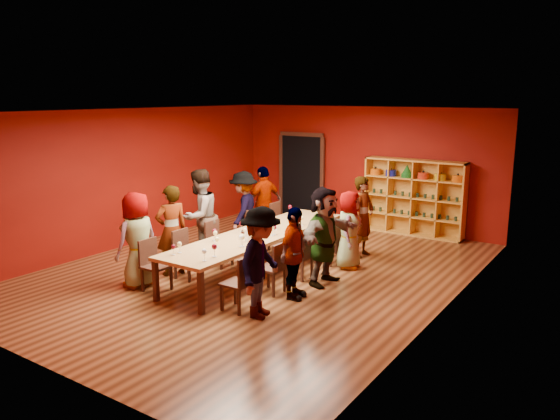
{
  "coord_description": "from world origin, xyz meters",
  "views": [
    {
      "loc": [
        5.88,
        -7.99,
        3.31
      ],
      "look_at": [
        0.22,
        0.37,
        1.15
      ],
      "focal_mm": 35.0,
      "sensor_mm": 36.0,
      "label": 1
    }
  ],
  "objects_px": {
    "person_right_1": "(294,253)",
    "chair_person_right_3": "(331,240)",
    "chair_person_left_0": "(153,262)",
    "person_right_2": "(324,236)",
    "shelving_unit": "(414,194)",
    "person_right_0": "(261,263)",
    "chair_person_right_2": "(303,252)",
    "spittoon_bowl": "(249,233)",
    "chair_person_left_1": "(185,251)",
    "person_left_1": "(172,230)",
    "chair_person_right_1": "(275,265)",
    "person_left_4": "(264,203)",
    "chair_person_right_4": "(351,231)",
    "person_right_4": "(363,217)",
    "wine_bottle": "(319,210)",
    "chair_person_left_2": "(216,241)",
    "chair_person_left_3": "(255,228)",
    "person_left_0": "(137,240)",
    "person_left_3": "(244,210)",
    "chair_person_left_4": "(279,220)",
    "person_left_2": "(200,216)",
    "tasting_table": "(259,236)",
    "chair_person_right_0": "(241,280)"
  },
  "relations": [
    {
      "from": "person_left_1",
      "to": "person_right_4",
      "type": "bearing_deg",
      "value": 163.98
    },
    {
      "from": "tasting_table",
      "to": "person_left_4",
      "type": "xyz_separation_m",
      "value": [
        -1.32,
        2.0,
        0.15
      ]
    },
    {
      "from": "person_right_2",
      "to": "person_right_4",
      "type": "height_order",
      "value": "person_right_2"
    },
    {
      "from": "person_right_2",
      "to": "person_right_0",
      "type": "bearing_deg",
      "value": -179.58
    },
    {
      "from": "chair_person_left_1",
      "to": "person_left_1",
      "type": "height_order",
      "value": "person_left_1"
    },
    {
      "from": "person_right_0",
      "to": "chair_person_right_4",
      "type": "relative_size",
      "value": 1.9
    },
    {
      "from": "tasting_table",
      "to": "chair_person_left_0",
      "type": "xyz_separation_m",
      "value": [
        -0.91,
        -1.83,
        -0.2
      ]
    },
    {
      "from": "chair_person_left_2",
      "to": "chair_person_left_3",
      "type": "xyz_separation_m",
      "value": [
        0.0,
        1.25,
        0.0
      ]
    },
    {
      "from": "person_left_1",
      "to": "person_left_2",
      "type": "relative_size",
      "value": 0.9
    },
    {
      "from": "chair_person_right_4",
      "to": "person_right_2",
      "type": "bearing_deg",
      "value": -77.09
    },
    {
      "from": "chair_person_left_1",
      "to": "chair_person_right_4",
      "type": "xyz_separation_m",
      "value": [
        1.82,
        3.05,
        0.0
      ]
    },
    {
      "from": "tasting_table",
      "to": "chair_person_right_1",
      "type": "height_order",
      "value": "chair_person_right_1"
    },
    {
      "from": "shelving_unit",
      "to": "chair_person_left_3",
      "type": "distance_m",
      "value": 4.01
    },
    {
      "from": "chair_person_right_1",
      "to": "person_left_4",
      "type": "bearing_deg",
      "value": 128.51
    },
    {
      "from": "person_left_4",
      "to": "tasting_table",
      "type": "bearing_deg",
      "value": 46.77
    },
    {
      "from": "person_right_1",
      "to": "chair_person_right_3",
      "type": "height_order",
      "value": "person_right_1"
    },
    {
      "from": "chair_person_left_2",
      "to": "person_right_4",
      "type": "relative_size",
      "value": 0.53
    },
    {
      "from": "person_left_0",
      "to": "person_right_4",
      "type": "xyz_separation_m",
      "value": [
        2.44,
        3.83,
        -0.0
      ]
    },
    {
      "from": "chair_person_right_1",
      "to": "person_right_1",
      "type": "xyz_separation_m",
      "value": [
        0.38,
        0.0,
        0.27
      ]
    },
    {
      "from": "wine_bottle",
      "to": "person_left_0",
      "type": "bearing_deg",
      "value": -110.92
    },
    {
      "from": "person_left_3",
      "to": "chair_person_right_1",
      "type": "relative_size",
      "value": 1.9
    },
    {
      "from": "chair_person_left_0",
      "to": "person_left_3",
      "type": "distance_m",
      "value": 2.94
    },
    {
      "from": "person_right_4",
      "to": "wine_bottle",
      "type": "relative_size",
      "value": 5.07
    },
    {
      "from": "shelving_unit",
      "to": "person_right_0",
      "type": "relative_size",
      "value": 1.42
    },
    {
      "from": "shelving_unit",
      "to": "person_right_1",
      "type": "height_order",
      "value": "shelving_unit"
    },
    {
      "from": "chair_person_left_1",
      "to": "person_right_2",
      "type": "xyz_separation_m",
      "value": [
        2.26,
        1.14,
        0.38
      ]
    },
    {
      "from": "chair_person_left_1",
      "to": "chair_person_right_1",
      "type": "xyz_separation_m",
      "value": [
        1.82,
        0.24,
        0.0
      ]
    },
    {
      "from": "person_left_3",
      "to": "chair_person_left_4",
      "type": "distance_m",
      "value": 1.03
    },
    {
      "from": "chair_person_left_0",
      "to": "person_right_2",
      "type": "relative_size",
      "value": 0.51
    },
    {
      "from": "shelving_unit",
      "to": "person_left_3",
      "type": "xyz_separation_m",
      "value": [
        -2.6,
        -3.24,
        -0.14
      ]
    },
    {
      "from": "chair_person_left_3",
      "to": "chair_person_right_0",
      "type": "height_order",
      "value": "same"
    },
    {
      "from": "chair_person_right_0",
      "to": "chair_person_right_2",
      "type": "relative_size",
      "value": 1.0
    },
    {
      "from": "person_right_0",
      "to": "chair_person_right_2",
      "type": "height_order",
      "value": "person_right_0"
    },
    {
      "from": "chair_person_left_0",
      "to": "person_right_2",
      "type": "xyz_separation_m",
      "value": [
        2.26,
        1.93,
        0.38
      ]
    },
    {
      "from": "chair_person_left_1",
      "to": "chair_person_right_3",
      "type": "xyz_separation_m",
      "value": [
        1.82,
        2.19,
        0.0
      ]
    },
    {
      "from": "chair_person_left_1",
      "to": "person_left_0",
      "type": "bearing_deg",
      "value": -114.6
    },
    {
      "from": "chair_person_right_1",
      "to": "person_right_4",
      "type": "distance_m",
      "value": 2.84
    },
    {
      "from": "chair_person_left_4",
      "to": "chair_person_left_1",
      "type": "bearing_deg",
      "value": -90.0
    },
    {
      "from": "spittoon_bowl",
      "to": "chair_person_right_4",
      "type": "bearing_deg",
      "value": 68.01
    },
    {
      "from": "tasting_table",
      "to": "shelving_unit",
      "type": "relative_size",
      "value": 1.88
    },
    {
      "from": "person_right_1",
      "to": "chair_person_right_2",
      "type": "xyz_separation_m",
      "value": [
        -0.38,
        0.9,
        -0.27
      ]
    },
    {
      "from": "chair_person_left_0",
      "to": "person_left_1",
      "type": "xyz_separation_m",
      "value": [
        -0.32,
        0.78,
        0.35
      ]
    },
    {
      "from": "person_left_4",
      "to": "spittoon_bowl",
      "type": "relative_size",
      "value": 5.78
    },
    {
      "from": "chair_person_right_2",
      "to": "spittoon_bowl",
      "type": "distance_m",
      "value": 1.06
    },
    {
      "from": "person_right_4",
      "to": "shelving_unit",
      "type": "bearing_deg",
      "value": -2.59
    },
    {
      "from": "person_left_2",
      "to": "chair_person_left_3",
      "type": "bearing_deg",
      "value": 156.82
    },
    {
      "from": "person_left_1",
      "to": "person_right_1",
      "type": "height_order",
      "value": "person_left_1"
    },
    {
      "from": "wine_bottle",
      "to": "chair_person_left_4",
      "type": "bearing_deg",
      "value": 175.95
    },
    {
      "from": "chair_person_left_1",
      "to": "chair_person_left_2",
      "type": "xyz_separation_m",
      "value": [
        0.0,
        0.88,
        0.0
      ]
    },
    {
      "from": "chair_person_left_4",
      "to": "person_right_0",
      "type": "bearing_deg",
      "value": -59.38
    }
  ]
}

